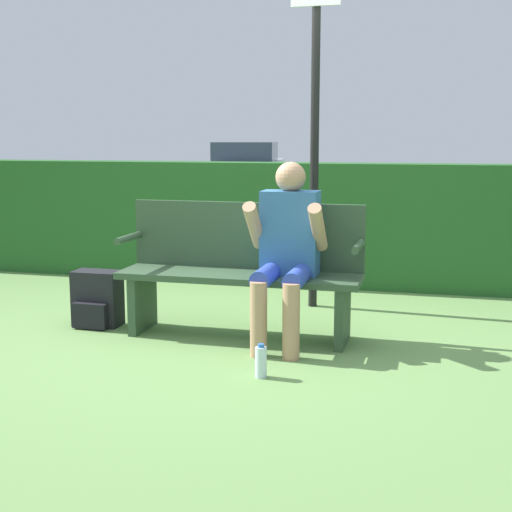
% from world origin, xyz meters
% --- Properties ---
extents(ground_plane, '(40.00, 40.00, 0.00)m').
position_xyz_m(ground_plane, '(0.00, 0.00, 0.00)').
color(ground_plane, '#668E4C').
extents(hedge_back, '(12.00, 0.38, 1.16)m').
position_xyz_m(hedge_back, '(0.00, 1.96, 0.58)').
color(hedge_back, '#235623').
rests_on(hedge_back, ground).
extents(park_bench, '(1.71, 0.45, 0.94)m').
position_xyz_m(park_bench, '(0.00, 0.07, 0.48)').
color(park_bench, '#334C33').
rests_on(park_bench, ground).
extents(person_seated, '(0.52, 0.63, 1.24)m').
position_xyz_m(person_seated, '(0.36, -0.06, 0.68)').
color(person_seated, '#336699').
rests_on(person_seated, ground).
extents(backpack, '(0.35, 0.26, 0.41)m').
position_xyz_m(backpack, '(-1.11, 0.02, 0.20)').
color(backpack, black).
rests_on(backpack, ground).
extents(water_bottle, '(0.07, 0.07, 0.20)m').
position_xyz_m(water_bottle, '(0.36, -0.80, 0.09)').
color(water_bottle, silver).
rests_on(water_bottle, ground).
extents(signpost, '(0.39, 0.09, 2.66)m').
position_xyz_m(signpost, '(0.34, 1.05, 1.48)').
color(signpost, black).
rests_on(signpost, ground).
extents(parked_car, '(2.40, 4.30, 1.27)m').
position_xyz_m(parked_car, '(-3.83, 14.07, 0.60)').
color(parked_car, '#B7BCC6').
rests_on(parked_car, ground).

